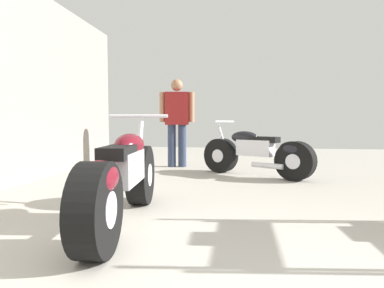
# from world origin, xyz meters

# --- Properties ---
(ground_plane) EXTENTS (14.80, 14.80, 0.00)m
(ground_plane) POSITION_xyz_m (0.00, 3.04, 0.00)
(ground_plane) COLOR #A8A399
(garage_partition_left) EXTENTS (0.08, 6.70, 2.79)m
(garage_partition_left) POSITION_xyz_m (-3.08, 3.04, 1.40)
(garage_partition_left) COLOR gray
(garage_partition_left) RESTS_ON ground_plane
(motorcycle_maroon_cruiser) EXTENTS (0.59, 2.01, 0.94)m
(motorcycle_maroon_cruiser) POSITION_xyz_m (-1.03, 1.81, 0.39)
(motorcycle_maroon_cruiser) COLOR black
(motorcycle_maroon_cruiser) RESTS_ON ground_plane
(motorcycle_black_naked) EXTENTS (1.73, 1.13, 0.89)m
(motorcycle_black_naked) POSITION_xyz_m (0.19, 4.53, 0.37)
(motorcycle_black_naked) COLOR black
(motorcycle_black_naked) RESTS_ON ground_plane
(mechanic_in_blue) EXTENTS (0.68, 0.31, 1.68)m
(mechanic_in_blue) POSITION_xyz_m (-1.28, 5.48, 0.95)
(mechanic_in_blue) COLOR #2D3851
(mechanic_in_blue) RESTS_ON ground_plane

